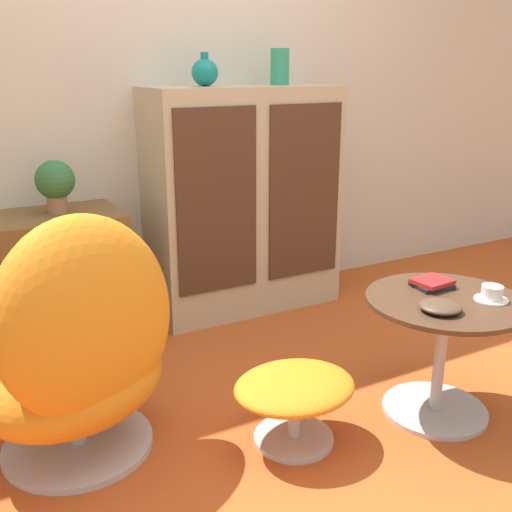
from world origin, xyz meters
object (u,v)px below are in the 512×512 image
vase_inner_left (280,67)px  potted_plant (55,182)px  coffee_table (441,341)px  tv_console (53,281)px  book_stack (432,283)px  teacup (492,295)px  bowl (440,306)px  ottoman (295,392)px  sideboard (244,201)px  egg_chair (80,351)px  vase_leftmost (205,72)px

vase_inner_left → potted_plant: bearing=-179.5°
coffee_table → potted_plant: potted_plant is taller
tv_console → book_stack: 1.73m
tv_console → vase_inner_left: (1.25, 0.01, 0.97)m
vase_inner_left → teacup: vase_inner_left is taller
tv_console → vase_inner_left: 1.59m
tv_console → coffee_table: 1.78m
coffee_table → tv_console: bearing=130.9°
tv_console → book_stack: bearing=-45.6°
coffee_table → vase_inner_left: bearing=86.3°
bowl → ottoman: bearing=158.9°
sideboard → coffee_table: sideboard is taller
ottoman → bowl: (0.48, -0.19, 0.30)m
coffee_table → vase_inner_left: 1.68m
bowl → coffee_table: bearing=35.9°
coffee_table → book_stack: (0.04, 0.11, 0.19)m
bowl → egg_chair: bearing=157.8°
coffee_table → ottoman: bearing=169.6°
tv_console → potted_plant: bearing=0.5°
tv_console → egg_chair: bearing=-95.4°
vase_leftmost → potted_plant: (-0.77, -0.01, -0.48)m
potted_plant → teacup: bearing=-49.2°
egg_chair → teacup: 1.47m
ottoman → coffee_table: 0.61m
egg_chair → book_stack: (1.30, -0.28, 0.10)m
egg_chair → vase_leftmost: size_ratio=5.50×
coffee_table → bowl: bowl is taller
potted_plant → teacup: 1.92m
egg_chair → potted_plant: size_ratio=3.61×
potted_plant → bowl: size_ratio=1.67×
tv_console → vase_leftmost: (0.82, 0.01, 0.95)m
vase_leftmost → potted_plant: vase_leftmost is taller
book_stack → ottoman: bearing=-179.7°
coffee_table → sideboard: bearing=95.7°
vase_leftmost → sideboard: bearing=-1.1°
coffee_table → book_stack: 0.22m
vase_inner_left → bowl: vase_inner_left is taller
ottoman → vase_inner_left: vase_inner_left is taller
egg_chair → book_stack: bearing=-12.2°
ottoman → vase_inner_left: bearing=61.6°
vase_inner_left → book_stack: 1.48m
ottoman → vase_leftmost: 1.67m
sideboard → ottoman: sideboard is taller
book_stack → potted_plant: bearing=133.0°
ottoman → teacup: size_ratio=3.64×
vase_leftmost → potted_plant: size_ratio=0.66×
egg_chair → ottoman: egg_chair is taller
potted_plant → ottoman: bearing=-67.1°
sideboard → vase_inner_left: size_ratio=6.50×
sideboard → egg_chair: bearing=-139.4°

